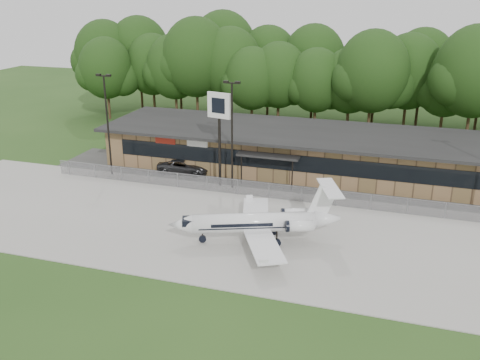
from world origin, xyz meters
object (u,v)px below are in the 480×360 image
(suv, at_px, (184,166))
(terminal, at_px, (300,150))
(pole_sign, at_px, (219,115))
(business_jet, at_px, (260,223))

(suv, bearing_deg, terminal, -70.77)
(suv, height_order, pole_sign, pole_sign)
(terminal, distance_m, business_jet, 17.60)
(terminal, relative_size, business_jet, 3.22)
(terminal, relative_size, suv, 7.63)
(terminal, height_order, pole_sign, pole_sign)
(business_jet, height_order, pole_sign, pole_sign)
(suv, xyz_separation_m, pole_sign, (4.78, -2.37, 6.19))
(terminal, xyz_separation_m, suv, (-11.12, -4.77, -1.43))
(terminal, bearing_deg, business_jet, -88.19)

